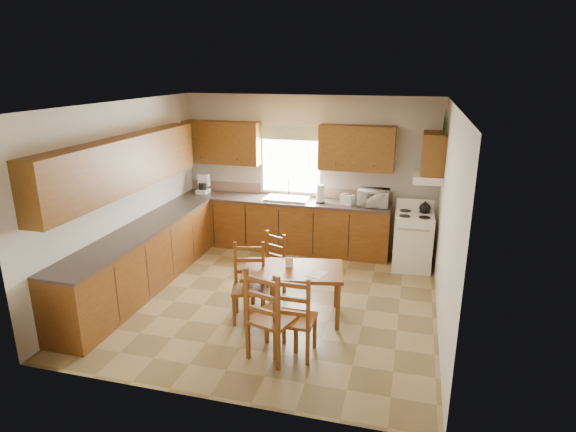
% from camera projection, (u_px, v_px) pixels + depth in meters
% --- Properties ---
extents(floor, '(4.50, 4.50, 0.00)m').
position_uv_depth(floor, '(272.00, 298.00, 6.85)').
color(floor, olive).
rests_on(floor, ground).
extents(ceiling, '(4.50, 4.50, 0.00)m').
position_uv_depth(ceiling, '(270.00, 104.00, 6.04)').
color(ceiling, brown).
rests_on(ceiling, floor).
extents(wall_left, '(4.50, 4.50, 0.00)m').
position_uv_depth(wall_left, '(124.00, 196.00, 7.00)').
color(wall_left, beige).
rests_on(wall_left, floor).
extents(wall_right, '(4.50, 4.50, 0.00)m').
position_uv_depth(wall_right, '(447.00, 221.00, 5.90)').
color(wall_right, beige).
rests_on(wall_right, floor).
extents(wall_back, '(4.50, 4.50, 0.00)m').
position_uv_depth(wall_back, '(308.00, 173.00, 8.52)').
color(wall_back, beige).
rests_on(wall_back, floor).
extents(wall_front, '(4.50, 4.50, 0.00)m').
position_uv_depth(wall_front, '(200.00, 274.00, 4.37)').
color(wall_front, beige).
rests_on(wall_front, floor).
extents(lower_cab_back, '(3.75, 0.60, 0.88)m').
position_uv_depth(lower_cab_back, '(283.00, 225.00, 8.61)').
color(lower_cab_back, brown).
rests_on(lower_cab_back, floor).
extents(lower_cab_left, '(0.60, 3.60, 0.88)m').
position_uv_depth(lower_cab_left, '(142.00, 260.00, 7.05)').
color(lower_cab_left, brown).
rests_on(lower_cab_left, floor).
extents(counter_back, '(3.75, 0.63, 0.04)m').
position_uv_depth(counter_back, '(283.00, 200.00, 8.47)').
color(counter_back, '#413633').
rests_on(counter_back, lower_cab_back).
extents(counter_left, '(0.63, 3.60, 0.04)m').
position_uv_depth(counter_left, '(139.00, 230.00, 6.92)').
color(counter_left, '#413633').
rests_on(counter_left, lower_cab_left).
extents(backsplash, '(3.75, 0.01, 0.18)m').
position_uv_depth(backsplash, '(287.00, 190.00, 8.71)').
color(backsplash, '#987462').
rests_on(backsplash, counter_back).
extents(upper_cab_back_left, '(1.41, 0.33, 0.75)m').
position_uv_depth(upper_cab_back_left, '(222.00, 143.00, 8.60)').
color(upper_cab_back_left, brown).
rests_on(upper_cab_back_left, wall_back).
extents(upper_cab_back_right, '(1.25, 0.33, 0.75)m').
position_uv_depth(upper_cab_back_right, '(357.00, 148.00, 8.01)').
color(upper_cab_back_right, brown).
rests_on(upper_cab_back_right, wall_back).
extents(upper_cab_left, '(0.33, 3.60, 0.75)m').
position_uv_depth(upper_cab_left, '(124.00, 165.00, 6.67)').
color(upper_cab_left, brown).
rests_on(upper_cab_left, wall_left).
extents(upper_cab_stove, '(0.33, 0.62, 0.62)m').
position_uv_depth(upper_cab_stove, '(433.00, 153.00, 7.30)').
color(upper_cab_stove, brown).
rests_on(upper_cab_stove, wall_right).
extents(range_hood, '(0.44, 0.62, 0.12)m').
position_uv_depth(range_hood, '(428.00, 177.00, 7.42)').
color(range_hood, silver).
rests_on(range_hood, wall_right).
extents(window_frame, '(1.13, 0.02, 1.18)m').
position_uv_depth(window_frame, '(291.00, 161.00, 8.51)').
color(window_frame, silver).
rests_on(window_frame, wall_back).
extents(window_pane, '(1.05, 0.01, 1.10)m').
position_uv_depth(window_pane, '(291.00, 161.00, 8.50)').
color(window_pane, white).
rests_on(window_pane, wall_back).
extents(window_valance, '(1.19, 0.01, 0.24)m').
position_uv_depth(window_valance, '(291.00, 133.00, 8.33)').
color(window_valance, '#527444').
rests_on(window_valance, wall_back).
extents(sink_basin, '(0.75, 0.45, 0.04)m').
position_uv_depth(sink_basin, '(287.00, 198.00, 8.44)').
color(sink_basin, silver).
rests_on(sink_basin, counter_back).
extents(pine_decal_a, '(0.22, 0.22, 0.36)m').
position_uv_depth(pine_decal_a, '(447.00, 124.00, 6.83)').
color(pine_decal_a, black).
rests_on(pine_decal_a, wall_right).
extents(pine_decal_b, '(0.22, 0.22, 0.36)m').
position_uv_depth(pine_decal_b, '(446.00, 119.00, 7.11)').
color(pine_decal_b, black).
rests_on(pine_decal_b, wall_right).
extents(pine_decal_c, '(0.22, 0.22, 0.36)m').
position_uv_depth(pine_decal_c, '(445.00, 119.00, 7.42)').
color(pine_decal_c, black).
rests_on(pine_decal_c, wall_right).
extents(stove, '(0.62, 0.64, 0.89)m').
position_uv_depth(stove, '(413.00, 242.00, 7.77)').
color(stove, silver).
rests_on(stove, floor).
extents(coffeemaker, '(0.21, 0.24, 0.33)m').
position_uv_depth(coffeemaker, '(203.00, 184.00, 8.82)').
color(coffeemaker, silver).
rests_on(coffeemaker, counter_back).
extents(paper_towel, '(0.14, 0.14, 0.31)m').
position_uv_depth(paper_towel, '(320.00, 194.00, 8.22)').
color(paper_towel, white).
rests_on(paper_towel, counter_back).
extents(toaster, '(0.25, 0.21, 0.18)m').
position_uv_depth(toaster, '(347.00, 199.00, 8.12)').
color(toaster, silver).
rests_on(toaster, counter_back).
extents(microwave, '(0.48, 0.35, 0.28)m').
position_uv_depth(microwave, '(373.00, 198.00, 8.02)').
color(microwave, silver).
rests_on(microwave, counter_back).
extents(dining_table, '(1.38, 0.95, 0.68)m').
position_uv_depth(dining_table, '(293.00, 293.00, 6.26)').
color(dining_table, brown).
rests_on(dining_table, floor).
extents(chair_near_left, '(0.56, 0.55, 1.09)m').
position_uv_depth(chair_near_left, '(272.00, 313.00, 5.33)').
color(chair_near_left, brown).
rests_on(chair_near_left, floor).
extents(chair_near_right, '(0.44, 0.42, 1.03)m').
position_uv_depth(chair_near_right, '(296.00, 314.00, 5.38)').
color(chair_near_right, brown).
rests_on(chair_near_right, floor).
extents(chair_far_left, '(0.51, 0.49, 1.00)m').
position_uv_depth(chair_far_left, '(249.00, 284.00, 6.14)').
color(chair_far_left, brown).
rests_on(chair_far_left, floor).
extents(chair_far_right, '(0.48, 0.47, 0.88)m').
position_uv_depth(chair_far_right, '(269.00, 265.00, 6.88)').
color(chair_far_right, brown).
rests_on(chair_far_right, floor).
extents(table_paper, '(0.26, 0.30, 0.00)m').
position_uv_depth(table_paper, '(317.00, 274.00, 6.00)').
color(table_paper, white).
rests_on(table_paper, dining_table).
extents(table_card, '(0.10, 0.03, 0.13)m').
position_uv_depth(table_card, '(289.00, 262.00, 6.19)').
color(table_card, white).
rests_on(table_card, dining_table).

